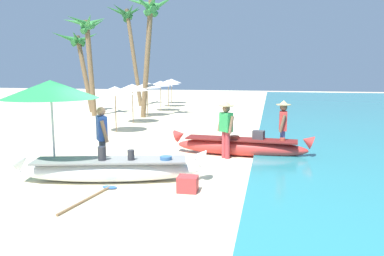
{
  "coord_description": "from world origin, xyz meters",
  "views": [
    {
      "loc": [
        3.31,
        -8.44,
        2.54
      ],
      "look_at": [
        1.11,
        1.94,
        0.9
      ],
      "focal_mm": 34.63,
      "sensor_mm": 36.0,
      "label": 1
    }
  ],
  "objects_px": {
    "paddle": "(95,195)",
    "boat_white_foreground": "(111,169)",
    "person_tourist_customer": "(102,136)",
    "palm_tree_mid_cluster": "(79,47)",
    "person_vendor_hatted": "(226,126)",
    "cooler_box": "(188,184)",
    "palm_tree_far_behind": "(150,19)",
    "palm_tree_leaning_seaward": "(87,34)",
    "boat_red_midground": "(241,146)",
    "patio_umbrella_large": "(51,90)",
    "palm_tree_tall_inland": "(128,24)",
    "person_vendor_assistant": "(283,124)"
  },
  "relations": [
    {
      "from": "person_tourist_customer",
      "to": "palm_tree_tall_inland",
      "type": "bearing_deg",
      "value": 109.28
    },
    {
      "from": "patio_umbrella_large",
      "to": "paddle",
      "type": "xyz_separation_m",
      "value": [
        1.52,
        -1.01,
        -2.08
      ]
    },
    {
      "from": "palm_tree_tall_inland",
      "to": "palm_tree_mid_cluster",
      "type": "bearing_deg",
      "value": -107.64
    },
    {
      "from": "patio_umbrella_large",
      "to": "palm_tree_tall_inland",
      "type": "xyz_separation_m",
      "value": [
        -5.13,
        17.9,
        3.7
      ]
    },
    {
      "from": "paddle",
      "to": "boat_white_foreground",
      "type": "bearing_deg",
      "value": 95.6
    },
    {
      "from": "palm_tree_mid_cluster",
      "to": "paddle",
      "type": "relative_size",
      "value": 2.75
    },
    {
      "from": "paddle",
      "to": "person_vendor_hatted",
      "type": "bearing_deg",
      "value": 60.35
    },
    {
      "from": "person_vendor_hatted",
      "to": "palm_tree_far_behind",
      "type": "relative_size",
      "value": 0.26
    },
    {
      "from": "person_vendor_assistant",
      "to": "palm_tree_far_behind",
      "type": "bearing_deg",
      "value": 129.76
    },
    {
      "from": "boat_white_foreground",
      "to": "boat_red_midground",
      "type": "bearing_deg",
      "value": 50.1
    },
    {
      "from": "palm_tree_tall_inland",
      "to": "person_tourist_customer",
      "type": "bearing_deg",
      "value": -70.72
    },
    {
      "from": "palm_tree_far_behind",
      "to": "cooler_box",
      "type": "relative_size",
      "value": 15.65
    },
    {
      "from": "palm_tree_mid_cluster",
      "to": "palm_tree_leaning_seaward",
      "type": "bearing_deg",
      "value": -49.03
    },
    {
      "from": "patio_umbrella_large",
      "to": "palm_tree_leaning_seaward",
      "type": "distance_m",
      "value": 12.97
    },
    {
      "from": "patio_umbrella_large",
      "to": "palm_tree_mid_cluster",
      "type": "xyz_separation_m",
      "value": [
        -6.57,
        13.37,
        1.87
      ]
    },
    {
      "from": "palm_tree_far_behind",
      "to": "paddle",
      "type": "distance_m",
      "value": 14.01
    },
    {
      "from": "palm_tree_far_behind",
      "to": "palm_tree_mid_cluster",
      "type": "bearing_deg",
      "value": 161.42
    },
    {
      "from": "boat_red_midground",
      "to": "palm_tree_far_behind",
      "type": "height_order",
      "value": "palm_tree_far_behind"
    },
    {
      "from": "palm_tree_mid_cluster",
      "to": "person_tourist_customer",
      "type": "bearing_deg",
      "value": -59.46
    },
    {
      "from": "person_vendor_hatted",
      "to": "person_tourist_customer",
      "type": "bearing_deg",
      "value": -143.51
    },
    {
      "from": "boat_red_midground",
      "to": "person_tourist_customer",
      "type": "xyz_separation_m",
      "value": [
        -3.28,
        -2.54,
        0.64
      ]
    },
    {
      "from": "person_tourist_customer",
      "to": "cooler_box",
      "type": "bearing_deg",
      "value": -23.96
    },
    {
      "from": "person_tourist_customer",
      "to": "cooler_box",
      "type": "relative_size",
      "value": 3.94
    },
    {
      "from": "person_tourist_customer",
      "to": "palm_tree_mid_cluster",
      "type": "xyz_separation_m",
      "value": [
        -7.43,
        12.6,
        3.05
      ]
    },
    {
      "from": "palm_tree_leaning_seaward",
      "to": "person_tourist_customer",
      "type": "bearing_deg",
      "value": -61.34
    },
    {
      "from": "person_vendor_hatted",
      "to": "paddle",
      "type": "bearing_deg",
      "value": -119.65
    },
    {
      "from": "patio_umbrella_large",
      "to": "palm_tree_tall_inland",
      "type": "distance_m",
      "value": 18.99
    },
    {
      "from": "patio_umbrella_large",
      "to": "person_vendor_assistant",
      "type": "bearing_deg",
      "value": 33.1
    },
    {
      "from": "person_tourist_customer",
      "to": "paddle",
      "type": "distance_m",
      "value": 2.1
    },
    {
      "from": "palm_tree_far_behind",
      "to": "patio_umbrella_large",
      "type": "bearing_deg",
      "value": -83.07
    },
    {
      "from": "palm_tree_far_behind",
      "to": "paddle",
      "type": "bearing_deg",
      "value": -76.96
    },
    {
      "from": "boat_white_foreground",
      "to": "palm_tree_mid_cluster",
      "type": "distance_m",
      "value": 15.97
    },
    {
      "from": "person_tourist_customer",
      "to": "palm_tree_far_behind",
      "type": "distance_m",
      "value": 11.93
    },
    {
      "from": "person_vendor_hatted",
      "to": "palm_tree_mid_cluster",
      "type": "distance_m",
      "value": 15.0
    },
    {
      "from": "palm_tree_leaning_seaward",
      "to": "paddle",
      "type": "relative_size",
      "value": 3.11
    },
    {
      "from": "person_vendor_hatted",
      "to": "palm_tree_leaning_seaward",
      "type": "xyz_separation_m",
      "value": [
        -8.83,
        8.79,
        3.59
      ]
    },
    {
      "from": "person_tourist_customer",
      "to": "palm_tree_leaning_seaward",
      "type": "relative_size",
      "value": 0.29
    },
    {
      "from": "boat_red_midground",
      "to": "patio_umbrella_large",
      "type": "distance_m",
      "value": 5.61
    },
    {
      "from": "patio_umbrella_large",
      "to": "palm_tree_far_behind",
      "type": "relative_size",
      "value": 0.36
    },
    {
      "from": "palm_tree_leaning_seaward",
      "to": "boat_white_foreground",
      "type": "bearing_deg",
      "value": -60.79
    },
    {
      "from": "boat_red_midground",
      "to": "person_tourist_customer",
      "type": "relative_size",
      "value": 2.57
    },
    {
      "from": "boat_red_midground",
      "to": "cooler_box",
      "type": "bearing_deg",
      "value": -102.9
    },
    {
      "from": "boat_red_midground",
      "to": "palm_tree_far_behind",
      "type": "relative_size",
      "value": 0.65
    },
    {
      "from": "palm_tree_far_behind",
      "to": "person_vendor_hatted",
      "type": "bearing_deg",
      "value": -59.53
    },
    {
      "from": "boat_white_foreground",
      "to": "palm_tree_tall_inland",
      "type": "bearing_deg",
      "value": 110.1
    },
    {
      "from": "person_vendor_hatted",
      "to": "cooler_box",
      "type": "distance_m",
      "value": 3.33
    },
    {
      "from": "patio_umbrella_large",
      "to": "paddle",
      "type": "distance_m",
      "value": 2.77
    },
    {
      "from": "person_vendor_hatted",
      "to": "person_tourist_customer",
      "type": "relative_size",
      "value": 1.01
    },
    {
      "from": "palm_tree_leaning_seaward",
      "to": "palm_tree_mid_cluster",
      "type": "distance_m",
      "value": 2.32
    },
    {
      "from": "boat_white_foreground",
      "to": "paddle",
      "type": "bearing_deg",
      "value": -84.4
    }
  ]
}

